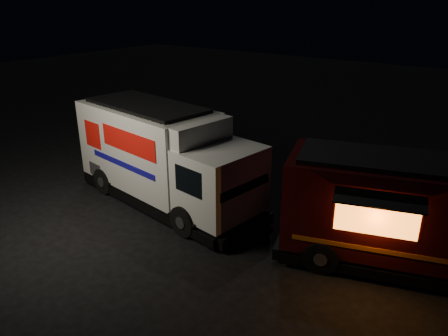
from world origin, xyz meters
TOP-DOWN VIEW (x-y plane):
  - ground at (0.00, 0.00)m, footprint 80.00×80.00m
  - white_truck at (-0.60, 0.51)m, footprint 8.01×3.63m
  - red_truck at (7.29, 1.44)m, footprint 7.16×4.42m

SIDE VIEW (x-z plane):
  - ground at x=0.00m, z-range 0.00..0.00m
  - red_truck at x=7.29m, z-range 0.00..3.13m
  - white_truck at x=-0.60m, z-range 0.00..3.51m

